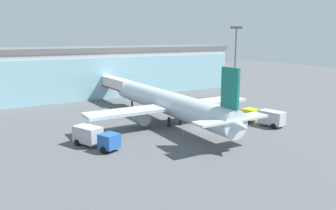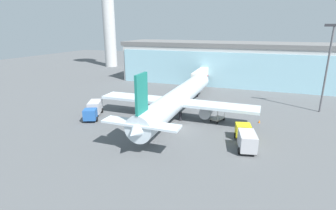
{
  "view_description": "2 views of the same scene",
  "coord_description": "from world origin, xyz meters",
  "px_view_note": "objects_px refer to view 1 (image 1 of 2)",
  "views": [
    {
      "loc": [
        -28.57,
        -42.86,
        14.65
      ],
      "look_at": [
        -3.43,
        4.68,
        3.51
      ],
      "focal_mm": 35.0,
      "sensor_mm": 36.0,
      "label": 1
    },
    {
      "loc": [
        14.45,
        -39.02,
        16.72
      ],
      "look_at": [
        -4.45,
        5.27,
        2.23
      ],
      "focal_mm": 28.0,
      "sensor_mm": 36.0,
      "label": 2
    }
  ],
  "objects_px": {
    "apron_light_mast": "(235,56)",
    "safety_cone_wingtip": "(228,110)",
    "airplane": "(169,103)",
    "jet_bridge": "(114,84)",
    "fuel_truck": "(264,117)",
    "baggage_cart": "(204,115)",
    "catering_truck": "(95,137)",
    "safety_cone_nose": "(184,133)"
  },
  "relations": [
    {
      "from": "apron_light_mast",
      "to": "safety_cone_wingtip",
      "type": "bearing_deg",
      "value": -133.02
    },
    {
      "from": "airplane",
      "to": "safety_cone_wingtip",
      "type": "relative_size",
      "value": 70.99
    },
    {
      "from": "jet_bridge",
      "to": "fuel_truck",
      "type": "xyz_separation_m",
      "value": [
        15.88,
        -31.62,
        -2.79
      ]
    },
    {
      "from": "jet_bridge",
      "to": "baggage_cart",
      "type": "height_order",
      "value": "jet_bridge"
    },
    {
      "from": "fuel_truck",
      "to": "safety_cone_wingtip",
      "type": "bearing_deg",
      "value": -20.82
    },
    {
      "from": "catering_truck",
      "to": "baggage_cart",
      "type": "xyz_separation_m",
      "value": [
        22.53,
        6.84,
        -0.97
      ]
    },
    {
      "from": "fuel_truck",
      "to": "safety_cone_nose",
      "type": "relative_size",
      "value": 13.86
    },
    {
      "from": "jet_bridge",
      "to": "airplane",
      "type": "xyz_separation_m",
      "value": [
        2.1,
        -22.85,
        -0.74
      ]
    },
    {
      "from": "safety_cone_wingtip",
      "to": "safety_cone_nose",
      "type": "bearing_deg",
      "value": -148.84
    },
    {
      "from": "apron_light_mast",
      "to": "baggage_cart",
      "type": "height_order",
      "value": "apron_light_mast"
    },
    {
      "from": "apron_light_mast",
      "to": "catering_truck",
      "type": "distance_m",
      "value": 46.21
    },
    {
      "from": "jet_bridge",
      "to": "airplane",
      "type": "relative_size",
      "value": 0.37
    },
    {
      "from": "apron_light_mast",
      "to": "catering_truck",
      "type": "xyz_separation_m",
      "value": [
        -40.48,
        -20.45,
        -8.83
      ]
    },
    {
      "from": "airplane",
      "to": "safety_cone_nose",
      "type": "relative_size",
      "value": 70.99
    },
    {
      "from": "jet_bridge",
      "to": "safety_cone_nose",
      "type": "xyz_separation_m",
      "value": [
        0.84,
        -30.27,
        -3.99
      ]
    },
    {
      "from": "jet_bridge",
      "to": "apron_light_mast",
      "type": "relative_size",
      "value": 0.84
    },
    {
      "from": "airplane",
      "to": "jet_bridge",
      "type": "bearing_deg",
      "value": 2.53
    },
    {
      "from": "fuel_truck",
      "to": "safety_cone_nose",
      "type": "distance_m",
      "value": 15.15
    },
    {
      "from": "catering_truck",
      "to": "fuel_truck",
      "type": "relative_size",
      "value": 0.99
    },
    {
      "from": "safety_cone_nose",
      "to": "safety_cone_wingtip",
      "type": "distance_m",
      "value": 18.81
    },
    {
      "from": "catering_truck",
      "to": "safety_cone_wingtip",
      "type": "relative_size",
      "value": 13.68
    },
    {
      "from": "apron_light_mast",
      "to": "safety_cone_wingtip",
      "type": "xyz_separation_m",
      "value": [
        -10.78,
        -11.56,
        -10.03
      ]
    },
    {
      "from": "safety_cone_wingtip",
      "to": "fuel_truck",
      "type": "bearing_deg",
      "value": -95.46
    },
    {
      "from": "catering_truck",
      "to": "apron_light_mast",
      "type": "bearing_deg",
      "value": 90.67
    },
    {
      "from": "jet_bridge",
      "to": "airplane",
      "type": "distance_m",
      "value": 22.96
    },
    {
      "from": "baggage_cart",
      "to": "catering_truck",
      "type": "bearing_deg",
      "value": 126.29
    },
    {
      "from": "baggage_cart",
      "to": "safety_cone_wingtip",
      "type": "relative_size",
      "value": 5.77
    },
    {
      "from": "catering_truck",
      "to": "baggage_cart",
      "type": "relative_size",
      "value": 2.37
    },
    {
      "from": "baggage_cart",
      "to": "fuel_truck",
      "type": "bearing_deg",
      "value": -126.51
    },
    {
      "from": "fuel_truck",
      "to": "apron_light_mast",
      "type": "bearing_deg",
      "value": -42.96
    },
    {
      "from": "jet_bridge",
      "to": "catering_truck",
      "type": "distance_m",
      "value": 32.2
    },
    {
      "from": "apron_light_mast",
      "to": "fuel_truck",
      "type": "bearing_deg",
      "value": -117.6
    },
    {
      "from": "airplane",
      "to": "safety_cone_nose",
      "type": "height_order",
      "value": "airplane"
    },
    {
      "from": "catering_truck",
      "to": "safety_cone_wingtip",
      "type": "bearing_deg",
      "value": 80.55
    },
    {
      "from": "jet_bridge",
      "to": "safety_cone_wingtip",
      "type": "relative_size",
      "value": 26.35
    },
    {
      "from": "fuel_truck",
      "to": "jet_bridge",
      "type": "bearing_deg",
      "value": 11.3
    },
    {
      "from": "apron_light_mast",
      "to": "fuel_truck",
      "type": "relative_size",
      "value": 2.25
    },
    {
      "from": "apron_light_mast",
      "to": "catering_truck",
      "type": "relative_size",
      "value": 2.28
    },
    {
      "from": "fuel_truck",
      "to": "baggage_cart",
      "type": "distance_m",
      "value": 10.95
    },
    {
      "from": "safety_cone_nose",
      "to": "safety_cone_wingtip",
      "type": "bearing_deg",
      "value": 31.16
    },
    {
      "from": "airplane",
      "to": "catering_truck",
      "type": "relative_size",
      "value": 5.19
    },
    {
      "from": "airplane",
      "to": "fuel_truck",
      "type": "distance_m",
      "value": 16.47
    }
  ]
}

